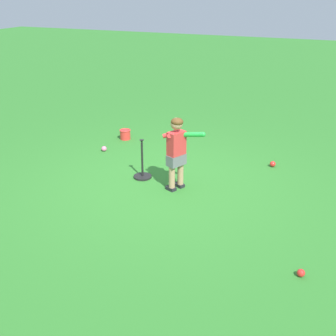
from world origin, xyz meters
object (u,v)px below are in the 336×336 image
(play_ball_behind_batter, at_px, (104,149))
(play_ball_near_batter, at_px, (273,164))
(batting_tee, at_px, (142,171))
(child_batter, at_px, (177,147))
(toy_bucket, at_px, (125,134))
(play_ball_far_right, at_px, (301,273))

(play_ball_behind_batter, height_order, play_ball_near_batter, play_ball_near_batter)
(play_ball_near_batter, relative_size, batting_tee, 0.15)
(child_batter, bearing_deg, batting_tee, -13.56)
(play_ball_near_batter, bearing_deg, toy_bucket, -4.87)
(batting_tee, bearing_deg, toy_bucket, -53.15)
(play_ball_near_batter, distance_m, batting_tee, 2.16)
(play_ball_far_right, bearing_deg, batting_tee, -30.92)
(play_ball_far_right, bearing_deg, toy_bucket, -39.34)
(play_ball_behind_batter, bearing_deg, play_ball_far_right, 148.39)
(batting_tee, distance_m, toy_bucket, 1.84)
(play_ball_near_batter, bearing_deg, child_batter, 50.19)
(child_batter, xyz_separation_m, batting_tee, (0.63, -0.15, -0.55))
(play_ball_behind_batter, distance_m, toy_bucket, 0.73)
(batting_tee, bearing_deg, play_ball_far_right, 149.08)
(toy_bucket, bearing_deg, batting_tee, 126.85)
(play_ball_behind_batter, bearing_deg, toy_bucket, -93.16)
(child_batter, height_order, toy_bucket, child_batter)
(play_ball_behind_batter, relative_size, batting_tee, 0.15)
(child_batter, relative_size, play_ball_far_right, 12.85)
(child_batter, bearing_deg, play_ball_near_batter, -129.81)
(play_ball_behind_batter, xyz_separation_m, play_ball_near_batter, (-2.92, -0.48, 0.00))
(play_ball_far_right, height_order, batting_tee, batting_tee)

